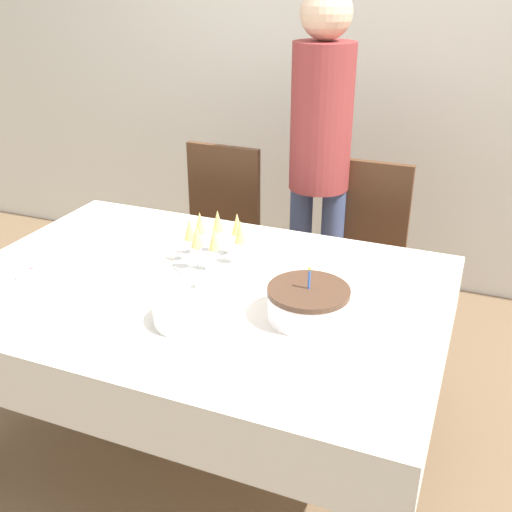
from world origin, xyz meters
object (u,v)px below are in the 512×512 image
plate_stack_dessert (222,287)px  dining_chair_far_left (215,233)px  birthday_cake (308,303)px  dining_chair_far_right (358,257)px  plate_stack_main (189,313)px  person_standing (320,144)px  champagne_tray (213,240)px

plate_stack_dessert → dining_chair_far_left: bearing=117.3°
birthday_cake → dining_chair_far_left: bearing=129.3°
dining_chair_far_right → plate_stack_main: size_ratio=4.33×
dining_chair_far_right → person_standing: person_standing is taller
dining_chair_far_right → champagne_tray: dining_chair_far_right is taller
birthday_cake → plate_stack_main: 0.37m
champagne_tray → plate_stack_dessert: bearing=-57.6°
birthday_cake → plate_stack_main: size_ratio=1.16×
birthday_cake → plate_stack_dessert: size_ratio=1.41×
plate_stack_main → person_standing: 1.22m
champagne_tray → plate_stack_dessert: size_ratio=1.61×
plate_stack_main → dining_chair_far_left: bearing=112.2°
birthday_cake → champagne_tray: size_ratio=0.88×
dining_chair_far_left → birthday_cake: 1.29m
dining_chair_far_right → plate_stack_dessert: (-0.27, -0.92, 0.24)m
champagne_tray → birthday_cake: bearing=-29.3°
dining_chair_far_right → plate_stack_main: dining_chair_far_right is taller
plate_stack_main → plate_stack_dessert: bearing=86.7°
dining_chair_far_right → dining_chair_far_left: bearing=-180.0°
dining_chair_far_left → dining_chair_far_right: same height
dining_chair_far_left → champagne_tray: size_ratio=3.26×
dining_chair_far_right → person_standing: 0.55m
dining_chair_far_left → champagne_tray: (0.35, -0.72, 0.31)m
dining_chair_far_right → person_standing: size_ratio=0.57×
dining_chair_far_right → plate_stack_dessert: bearing=-106.6°
birthday_cake → plate_stack_main: bearing=-154.8°
champagne_tray → dining_chair_far_right: bearing=61.1°
birthday_cake → plate_stack_main: (-0.34, -0.16, -0.02)m
plate_stack_main → plate_stack_dessert: (0.01, 0.21, -0.01)m
dining_chair_far_left → plate_stack_dessert: bearing=-62.7°
dining_chair_far_right → birthday_cake: dining_chair_far_right is taller
plate_stack_main → plate_stack_dessert: plate_stack_main is taller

